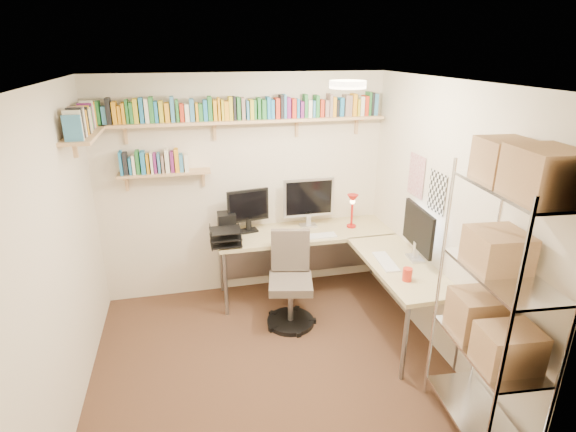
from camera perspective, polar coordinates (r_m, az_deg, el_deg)
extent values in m
plane|color=#422E1C|center=(4.37, -2.14, -18.20)|extent=(3.20, 3.20, 0.00)
cube|color=beige|center=(5.11, -5.56, 3.59)|extent=(3.20, 0.04, 2.50)
cube|color=beige|center=(3.79, -26.96, -4.89)|extent=(0.04, 3.00, 2.50)
cube|color=beige|center=(4.28, 19.13, -0.92)|extent=(0.04, 3.00, 2.50)
cube|color=beige|center=(2.45, 4.48, -16.87)|extent=(3.20, 0.04, 2.50)
cube|color=white|center=(3.41, -2.72, 16.58)|extent=(3.20, 3.00, 0.04)
cube|color=white|center=(4.63, 15.96, 4.96)|extent=(0.01, 0.30, 0.42)
cube|color=white|center=(4.32, 18.38, 2.87)|extent=(0.01, 0.28, 0.38)
cylinder|color=#FFEAC6|center=(3.79, 7.60, 16.23)|extent=(0.30, 0.30, 0.06)
cube|color=tan|center=(4.82, -5.67, 11.95)|extent=(3.05, 0.25, 0.03)
cube|color=tan|center=(4.44, -24.36, 9.51)|extent=(0.25, 1.00, 0.03)
cube|color=tan|center=(4.91, -15.40, 5.27)|extent=(0.95, 0.20, 0.02)
cube|color=tan|center=(4.89, -20.05, 10.12)|extent=(0.03, 0.20, 0.20)
cube|color=tan|center=(4.86, -9.31, 11.03)|extent=(0.03, 0.20, 0.20)
cube|color=tan|center=(5.00, 1.22, 11.55)|extent=(0.03, 0.20, 0.20)
cube|color=tan|center=(5.22, 8.85, 11.70)|extent=(0.03, 0.20, 0.20)
cube|color=black|center=(4.83, -23.53, 11.87)|extent=(0.04, 0.12, 0.21)
cube|color=#277635|center=(4.83, -22.97, 11.98)|extent=(0.04, 0.14, 0.22)
cube|color=teal|center=(4.82, -22.29, 11.76)|extent=(0.04, 0.11, 0.17)
cube|color=black|center=(4.81, -21.79, 12.28)|extent=(0.04, 0.14, 0.25)
cube|color=orange|center=(4.80, -21.13, 12.13)|extent=(0.04, 0.15, 0.21)
cube|color=orange|center=(4.80, -20.58, 11.96)|extent=(0.03, 0.11, 0.17)
cube|color=orange|center=(4.79, -20.14, 12.16)|extent=(0.03, 0.14, 0.20)
cube|color=#277635|center=(4.79, -19.73, 12.40)|extent=(0.03, 0.12, 0.23)
cube|color=#277635|center=(4.79, -19.25, 12.27)|extent=(0.03, 0.13, 0.20)
cube|color=gold|center=(4.78, -18.75, 12.53)|extent=(0.04, 0.13, 0.24)
cube|color=teal|center=(4.77, -18.10, 12.65)|extent=(0.04, 0.12, 0.24)
cube|color=#E9E7CB|center=(4.77, -17.49, 12.64)|extent=(0.04, 0.13, 0.23)
cube|color=#277635|center=(4.77, -16.93, 12.79)|extent=(0.04, 0.14, 0.25)
cube|color=teal|center=(4.77, -16.38, 12.58)|extent=(0.03, 0.15, 0.21)
cube|color=gold|center=(4.76, -15.79, 12.66)|extent=(0.04, 0.11, 0.21)
cube|color=orange|center=(4.76, -15.10, 12.59)|extent=(0.04, 0.13, 0.19)
cube|color=teal|center=(4.76, -14.47, 13.01)|extent=(0.04, 0.13, 0.25)
cube|color=#277635|center=(4.76, -13.88, 12.87)|extent=(0.03, 0.14, 0.22)
cube|color=red|center=(4.76, -13.32, 12.68)|extent=(0.04, 0.11, 0.18)
cube|color=#E9E7CB|center=(4.76, -12.71, 12.69)|extent=(0.04, 0.13, 0.17)
cube|color=teal|center=(4.76, -12.11, 13.03)|extent=(0.04, 0.13, 0.22)
cube|color=orange|center=(4.76, -11.51, 12.83)|extent=(0.03, 0.13, 0.18)
cube|color=#277635|center=(4.77, -11.05, 12.81)|extent=(0.04, 0.13, 0.17)
cube|color=teal|center=(4.77, -10.47, 13.07)|extent=(0.04, 0.13, 0.21)
cube|color=#277635|center=(4.77, -9.91, 13.31)|extent=(0.04, 0.13, 0.24)
cube|color=orange|center=(4.77, -9.27, 13.13)|extent=(0.04, 0.12, 0.20)
cube|color=orange|center=(4.77, -8.80, 13.29)|extent=(0.02, 0.15, 0.23)
cube|color=gold|center=(4.78, -8.34, 13.19)|extent=(0.02, 0.13, 0.21)
cube|color=orange|center=(4.78, -7.85, 13.13)|extent=(0.04, 0.12, 0.19)
cube|color=gold|center=(4.78, -7.33, 13.42)|extent=(0.04, 0.12, 0.23)
cube|color=black|center=(4.79, -6.85, 13.45)|extent=(0.03, 0.14, 0.23)
cube|color=#277635|center=(4.79, -6.35, 13.43)|extent=(0.03, 0.14, 0.23)
cube|color=gray|center=(4.80, -5.76, 13.44)|extent=(0.04, 0.13, 0.22)
cube|color=teal|center=(4.81, -5.21, 13.28)|extent=(0.03, 0.14, 0.19)
cube|color=gold|center=(4.81, -4.70, 13.35)|extent=(0.04, 0.14, 0.20)
cube|color=#277635|center=(4.82, -4.27, 13.35)|extent=(0.03, 0.13, 0.20)
cube|color=#277635|center=(4.82, -3.76, 13.51)|extent=(0.03, 0.14, 0.22)
cube|color=#277635|center=(4.83, -3.16, 13.41)|extent=(0.04, 0.15, 0.20)
cube|color=teal|center=(4.84, -2.57, 13.58)|extent=(0.03, 0.15, 0.22)
cube|color=teal|center=(4.85, -2.07, 13.44)|extent=(0.04, 0.14, 0.20)
cube|color=red|center=(4.86, -1.44, 13.53)|extent=(0.04, 0.14, 0.21)
cube|color=black|center=(4.87, -0.88, 13.74)|extent=(0.03, 0.14, 0.24)
cube|color=teal|center=(4.87, -0.47, 13.77)|extent=(0.03, 0.12, 0.24)
cube|color=#721E68|center=(4.88, -0.02, 13.62)|extent=(0.04, 0.13, 0.22)
cube|color=red|center=(4.90, 0.65, 13.55)|extent=(0.04, 0.13, 0.20)
cube|color=teal|center=(4.91, 1.16, 13.53)|extent=(0.03, 0.14, 0.19)
cube|color=#721E68|center=(4.92, 1.68, 13.40)|extent=(0.04, 0.13, 0.17)
cube|color=#277635|center=(4.93, 2.18, 13.82)|extent=(0.03, 0.12, 0.24)
cube|color=#E9E7CB|center=(4.94, 2.66, 13.49)|extent=(0.04, 0.14, 0.18)
cube|color=teal|center=(4.96, 3.17, 13.46)|extent=(0.02, 0.13, 0.18)
cube|color=#277635|center=(4.96, 3.61, 13.77)|extent=(0.04, 0.14, 0.23)
cube|color=red|center=(4.98, 4.20, 13.51)|extent=(0.04, 0.12, 0.18)
cube|color=gray|center=(5.00, 4.80, 13.49)|extent=(0.04, 0.14, 0.18)
cube|color=gray|center=(5.01, 5.30, 13.84)|extent=(0.03, 0.15, 0.24)
cube|color=orange|center=(5.02, 5.74, 13.66)|extent=(0.04, 0.13, 0.21)
cube|color=black|center=(5.04, 6.18, 13.48)|extent=(0.03, 0.11, 0.17)
cube|color=teal|center=(5.05, 6.70, 13.61)|extent=(0.04, 0.11, 0.20)
cube|color=gray|center=(5.07, 7.34, 13.76)|extent=(0.04, 0.15, 0.22)
cube|color=gray|center=(5.08, 7.77, 13.74)|extent=(0.03, 0.13, 0.22)
cube|color=orange|center=(5.10, 8.28, 13.81)|extent=(0.04, 0.13, 0.23)
cube|color=gold|center=(5.12, 8.74, 13.49)|extent=(0.02, 0.14, 0.18)
cube|color=#E9E7CB|center=(5.13, 9.21, 13.64)|extent=(0.04, 0.13, 0.20)
cube|color=red|center=(5.15, 9.72, 13.67)|extent=(0.04, 0.15, 0.21)
cube|color=#277635|center=(5.16, 10.14, 13.88)|extent=(0.03, 0.14, 0.25)
cube|color=black|center=(5.17, 10.47, 13.85)|extent=(0.03, 0.15, 0.24)
cube|color=teal|center=(5.19, 10.90, 13.77)|extent=(0.04, 0.12, 0.23)
cube|color=teal|center=(4.00, -25.68, 10.00)|extent=(0.14, 0.03, 0.21)
cube|color=#E9E7CB|center=(4.04, -25.61, 10.32)|extent=(0.13, 0.03, 0.24)
cube|color=gray|center=(4.08, -25.43, 10.02)|extent=(0.12, 0.03, 0.18)
cube|color=black|center=(4.13, -25.37, 10.60)|extent=(0.12, 0.04, 0.25)
cube|color=#E9E7CB|center=(4.17, -25.23, 10.61)|extent=(0.13, 0.03, 0.23)
cube|color=gray|center=(4.21, -25.15, 10.80)|extent=(0.12, 0.04, 0.25)
cube|color=orange|center=(4.26, -24.97, 10.67)|extent=(0.13, 0.04, 0.21)
cube|color=black|center=(4.31, -24.88, 10.91)|extent=(0.14, 0.02, 0.23)
cube|color=#E9E7CB|center=(4.35, -24.75, 10.82)|extent=(0.15, 0.04, 0.20)
cube|color=teal|center=(4.40, -24.63, 10.93)|extent=(0.11, 0.04, 0.20)
cube|color=orange|center=(4.44, -24.56, 11.16)|extent=(0.11, 0.03, 0.23)
cube|color=#E9E7CB|center=(4.48, -24.45, 11.12)|extent=(0.12, 0.04, 0.21)
cube|color=#277635|center=(4.52, -24.36, 11.23)|extent=(0.12, 0.03, 0.21)
cube|color=#721E68|center=(4.56, -24.30, 11.46)|extent=(0.12, 0.04, 0.23)
cube|color=#E9E7CB|center=(4.61, -24.16, 11.43)|extent=(0.13, 0.04, 0.21)
cube|color=#E9E7CB|center=(4.65, -24.10, 11.72)|extent=(0.11, 0.03, 0.25)
cube|color=orange|center=(4.69, -24.00, 11.66)|extent=(0.12, 0.02, 0.22)
cube|color=orange|center=(4.73, -23.92, 11.72)|extent=(0.11, 0.04, 0.22)
cube|color=#277635|center=(4.77, -23.81, 11.61)|extent=(0.14, 0.02, 0.19)
cube|color=teal|center=(4.80, -23.75, 11.64)|extent=(0.15, 0.02, 0.19)
cube|color=teal|center=(4.84, -23.68, 11.78)|extent=(0.12, 0.04, 0.20)
cube|color=teal|center=(4.92, -20.42, 6.34)|extent=(0.03, 0.15, 0.24)
cube|color=black|center=(4.91, -19.92, 6.30)|extent=(0.04, 0.12, 0.23)
cube|color=teal|center=(4.92, -19.37, 6.06)|extent=(0.03, 0.12, 0.17)
cube|color=#E9E7CB|center=(4.91, -18.98, 6.22)|extent=(0.03, 0.13, 0.20)
cube|color=#277635|center=(4.90, -18.53, 6.52)|extent=(0.04, 0.11, 0.24)
cube|color=teal|center=(4.90, -17.91, 6.51)|extent=(0.04, 0.14, 0.23)
cube|color=orange|center=(4.90, -17.37, 6.38)|extent=(0.03, 0.11, 0.20)
cube|color=#E9E7CB|center=(4.89, -16.91, 6.54)|extent=(0.02, 0.15, 0.22)
cube|color=#721E68|center=(4.89, -16.52, 6.49)|extent=(0.03, 0.12, 0.21)
cube|color=teal|center=(4.89, -16.07, 6.51)|extent=(0.03, 0.13, 0.20)
cube|color=gray|center=(4.89, -15.61, 6.43)|extent=(0.02, 0.14, 0.18)
cube|color=#E9E7CB|center=(4.88, -15.09, 6.83)|extent=(0.04, 0.14, 0.24)
cube|color=#721E68|center=(4.88, -14.49, 6.72)|extent=(0.03, 0.11, 0.21)
cube|color=orange|center=(4.88, -13.94, 6.91)|extent=(0.04, 0.14, 0.24)
cube|color=teal|center=(4.88, -13.41, 6.63)|extent=(0.04, 0.13, 0.18)
cube|color=#E9E7CB|center=(4.88, -12.78, 6.65)|extent=(0.04, 0.14, 0.18)
cube|color=beige|center=(5.10, 2.38, -2.11)|extent=(2.03, 0.64, 0.04)
cube|color=beige|center=(4.50, 14.41, -6.05)|extent=(0.64, 1.39, 0.04)
cylinder|color=gray|center=(4.88, -7.92, -8.55)|extent=(0.04, 0.04, 0.75)
cylinder|color=gray|center=(5.36, -8.48, -5.81)|extent=(0.04, 0.04, 0.75)
cylinder|color=gray|center=(5.79, 10.86, -3.85)|extent=(0.04, 0.04, 0.75)
cylinder|color=gray|center=(4.10, 14.60, -15.35)|extent=(0.04, 0.04, 0.75)
cylinder|color=gray|center=(4.35, 21.06, -13.88)|extent=(0.04, 0.04, 0.75)
cube|color=gray|center=(5.48, 1.56, -4.31)|extent=(1.92, 0.02, 0.59)
cube|color=silver|center=(5.10, 2.64, 2.37)|extent=(0.59, 0.03, 0.45)
cube|color=black|center=(5.08, 2.71, 2.29)|extent=(0.53, 0.00, 0.39)
cube|color=black|center=(4.98, -5.10, 1.33)|extent=(0.47, 0.03, 0.36)
cube|color=black|center=(4.47, 16.22, -1.46)|extent=(0.03, 0.62, 0.41)
cube|color=white|center=(4.46, 15.98, -1.49)|extent=(0.00, 0.56, 0.35)
cube|color=white|center=(4.93, 3.58, -2.58)|extent=(0.45, 0.14, 0.02)
cube|color=white|center=(4.46, 12.29, -5.68)|extent=(0.14, 0.43, 0.02)
cylinder|color=#B6140F|center=(5.24, 8.03, -1.26)|extent=(0.11, 0.11, 0.02)
cylinder|color=#B6140F|center=(5.19, 8.12, 0.38)|extent=(0.03, 0.03, 0.30)
cone|color=#B6140F|center=(5.13, 8.21, 2.18)|extent=(0.13, 0.13, 0.10)
sphere|color=#FFBF72|center=(5.14, 8.20, 1.84)|extent=(0.06, 0.06, 0.06)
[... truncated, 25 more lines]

